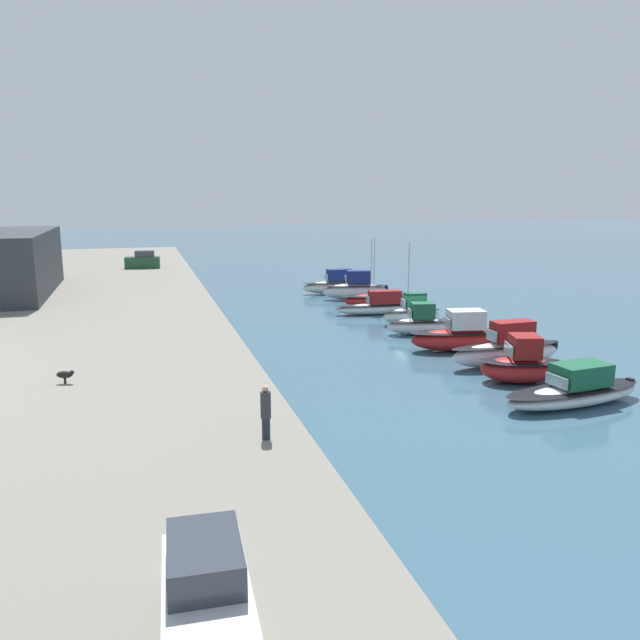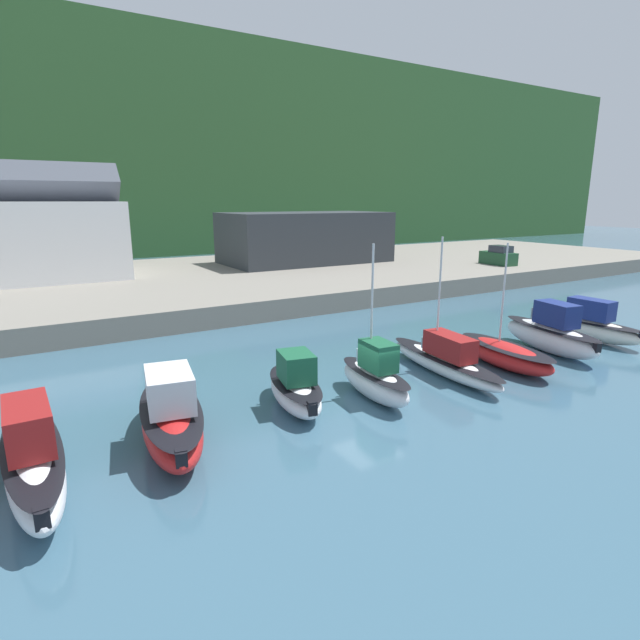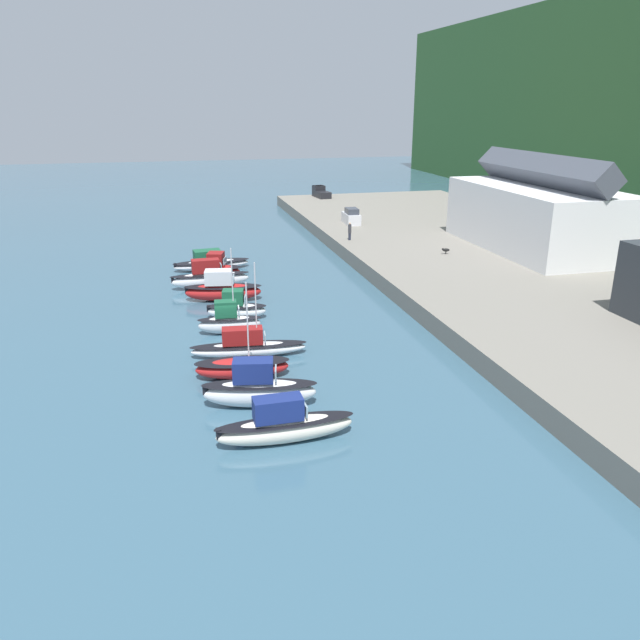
% 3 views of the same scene
% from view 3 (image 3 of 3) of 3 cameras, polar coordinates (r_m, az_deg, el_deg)
% --- Properties ---
extents(ground_plane, '(320.00, 320.00, 0.00)m').
position_cam_3_polar(ground_plane, '(50.57, -8.31, -1.07)').
color(ground_plane, '#385B70').
extents(quay_promenade, '(128.10, 31.71, 1.61)m').
position_cam_3_polar(quay_promenade, '(61.55, 22.16, 2.17)').
color(quay_promenade, gray).
rests_on(quay_promenade, ground_plane).
extents(harbor_clubhouse, '(22.87, 11.27, 10.60)m').
position_cam_3_polar(harbor_clubhouse, '(75.41, 19.20, 9.14)').
color(harbor_clubhouse, white).
rests_on(harbor_clubhouse, quay_promenade).
extents(moored_boat_0, '(3.17, 8.63, 2.19)m').
position_cam_3_polar(moored_boat_0, '(69.87, -9.98, 5.20)').
color(moored_boat_0, silver).
rests_on(moored_boat_0, ground_plane).
extents(moored_boat_1, '(3.60, 5.08, 2.82)m').
position_cam_3_polar(moored_boat_1, '(65.76, -9.30, 4.60)').
color(moored_boat_1, red).
rests_on(moored_boat_1, ground_plane).
extents(moored_boat_2, '(1.86, 7.82, 2.94)m').
position_cam_3_polar(moored_boat_2, '(62.58, -10.08, 3.85)').
color(moored_boat_2, white).
rests_on(moored_boat_2, ground_plane).
extents(moored_boat_3, '(3.31, 7.40, 2.90)m').
position_cam_3_polar(moored_boat_3, '(58.41, -8.92, 2.79)').
color(moored_boat_3, red).
rests_on(moored_boat_3, ground_plane).
extents(moored_boat_4, '(2.80, 5.32, 2.52)m').
position_cam_3_polar(moored_boat_4, '(53.35, -7.69, 1.08)').
color(moored_boat_4, white).
rests_on(moored_boat_4, ground_plane).
extents(moored_boat_5, '(1.90, 5.12, 6.91)m').
position_cam_3_polar(moored_boat_5, '(49.90, -8.32, -0.12)').
color(moored_boat_5, silver).
rests_on(moored_boat_5, ground_plane).
extents(moored_boat_6, '(2.48, 8.56, 6.96)m').
position_cam_3_polar(moored_boat_6, '(45.35, -6.64, -2.37)').
color(moored_boat_6, white).
rests_on(moored_boat_6, ground_plane).
extents(moored_boat_7, '(2.75, 6.50, 6.58)m').
position_cam_3_polar(moored_boat_7, '(41.99, -7.12, -4.31)').
color(moored_boat_7, red).
rests_on(moored_boat_7, ground_plane).
extents(moored_boat_8, '(3.03, 7.15, 3.02)m').
position_cam_3_polar(moored_boat_8, '(37.83, -5.64, -6.30)').
color(moored_boat_8, white).
rests_on(moored_boat_8, ground_plane).
extents(moored_boat_9, '(1.76, 7.68, 2.66)m').
position_cam_3_polar(moored_boat_9, '(34.05, -3.31, -9.60)').
color(moored_boat_9, white).
rests_on(moored_boat_9, ground_plane).
extents(parked_car_1, '(4.28, 1.99, 2.16)m').
position_cam_3_polar(parked_car_1, '(87.05, 2.88, 9.39)').
color(parked_car_1, silver).
rests_on(parked_car_1, quay_promenade).
extents(pickup_truck_0, '(4.92, 2.48, 1.90)m').
position_cam_3_polar(pickup_truck_0, '(112.37, 0.06, 11.59)').
color(pickup_truck_0, black).
rests_on(pickup_truck_0, quay_promenade).
extents(person_on_quay, '(0.40, 0.40, 2.14)m').
position_cam_3_polar(person_on_quay, '(76.24, 2.73, 8.13)').
color(person_on_quay, '#232838').
rests_on(person_on_quay, quay_promenade).
extents(dog_on_quay, '(0.49, 0.88, 0.68)m').
position_cam_3_polar(dog_on_quay, '(70.38, 11.42, 6.30)').
color(dog_on_quay, black).
rests_on(dog_on_quay, quay_promenade).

